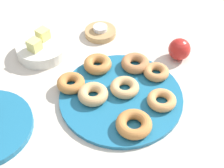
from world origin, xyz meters
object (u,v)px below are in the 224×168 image
object	(u,v)px
donut_4	(135,63)
melon_chunk_left	(34,45)
fruit_bowl	(42,49)
donut_1	(162,100)
apple	(179,49)
donut_plate	(121,97)
donut_5	(71,83)
donut_6	(156,72)
candle_holder	(100,32)
donut_0	(123,87)
melon_chunk_right	(43,34)
donut_2	(93,94)
donut_7	(98,64)
tealight	(100,28)
donut_3	(134,124)

from	to	relation	value
donut_4	melon_chunk_left	xyz separation A→B (m)	(-0.12, 0.30, 0.03)
fruit_bowl	melon_chunk_left	world-z (taller)	melon_chunk_left
donut_1	apple	distance (m)	0.22
donut_plate	donut_5	world-z (taller)	donut_5
donut_6	candle_holder	world-z (taller)	donut_6
donut_0	fruit_bowl	distance (m)	0.32
donut_6	melon_chunk_right	bearing A→B (deg)	98.31
donut_0	melon_chunk_right	bearing A→B (deg)	81.46
donut_2	donut_7	xyz separation A→B (m)	(0.11, 0.06, 0.00)
donut_plate	donut_0	xyz separation A→B (m)	(0.02, 0.00, 0.02)
donut_0	donut_5	size ratio (longest dim) A/B	1.02
candle_holder	donut_6	bearing A→B (deg)	-111.00
tealight	donut_2	bearing A→B (deg)	-151.87
donut_4	donut_2	bearing A→B (deg)	166.73
donut_6	donut_7	world-z (taller)	donut_7
donut_1	donut_2	distance (m)	0.19
donut_2	donut_5	size ratio (longest dim) A/B	1.05
candle_holder	donut_1	bearing A→B (deg)	-121.39
donut_6	melon_chunk_left	xyz separation A→B (m)	(-0.11, 0.37, 0.03)
donut_1	donut_4	distance (m)	0.17
fruit_bowl	apple	size ratio (longest dim) A/B	2.31
donut_4	apple	distance (m)	0.16
donut_6	melon_chunk_right	distance (m)	0.39
melon_chunk_right	donut_0	bearing A→B (deg)	-98.54
donut_plate	donut_1	xyz separation A→B (m)	(0.03, -0.11, 0.02)
donut_2	tealight	world-z (taller)	donut_2
donut_2	melon_chunk_left	size ratio (longest dim) A/B	2.40
donut_plate	fruit_bowl	world-z (taller)	fruit_bowl
donut_2	donut_6	bearing A→B (deg)	-33.10
donut_plate	candle_holder	bearing A→B (deg)	42.87
donut_plate	donut_5	distance (m)	0.15
donut_1	fruit_bowl	size ratio (longest dim) A/B	0.50
donut_7	donut_6	bearing A→B (deg)	-70.08
fruit_bowl	melon_chunk_right	xyz separation A→B (m)	(0.03, 0.01, 0.04)
donut_2	candle_holder	world-z (taller)	donut_2
donut_4	donut_5	world-z (taller)	same
donut_1	fruit_bowl	xyz separation A→B (m)	(0.01, 0.43, -0.01)
donut_0	fruit_bowl	bearing A→B (deg)	86.27
donut_0	donut_2	xyz separation A→B (m)	(-0.07, 0.06, 0.00)
tealight	fruit_bowl	xyz separation A→B (m)	(-0.19, 0.11, -0.01)
donut_5	donut_6	bearing A→B (deg)	-48.78
donut_6	melon_chunk_left	distance (m)	0.39
donut_plate	donut_7	size ratio (longest dim) A/B	4.08
donut_0	donut_3	size ratio (longest dim) A/B	0.88
donut_2	melon_chunk_left	world-z (taller)	melon_chunk_left
donut_1	donut_2	world-z (taller)	donut_2
donut_3	melon_chunk_right	xyz separation A→B (m)	(0.15, 0.42, 0.03)
donut_7	melon_chunk_left	xyz separation A→B (m)	(-0.05, 0.20, 0.03)
donut_2	tealight	size ratio (longest dim) A/B	1.76
donut_2	donut_6	world-z (taller)	donut_2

